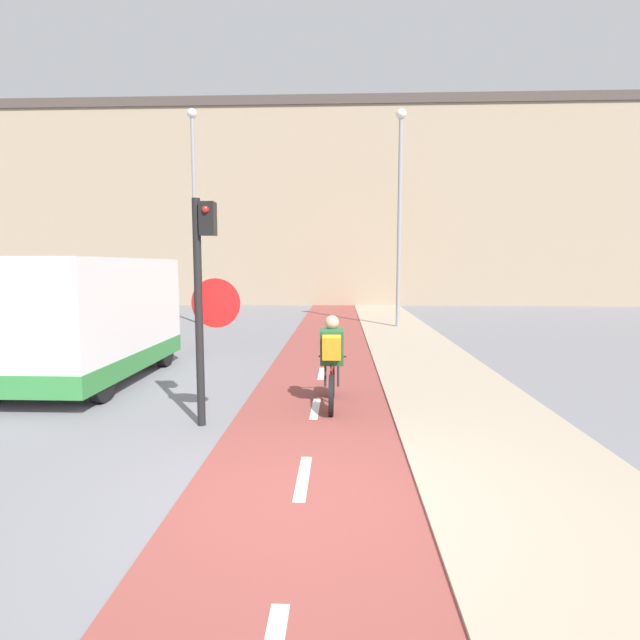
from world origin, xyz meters
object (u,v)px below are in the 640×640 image
object	(u,v)px
street_lamp_far	(194,197)
street_lamp_sidewalk	(400,198)
traffic_light_pole	(204,287)
van	(88,321)
cyclist_near	(332,363)

from	to	relation	value
street_lamp_far	street_lamp_sidewalk	xyz separation A→B (m)	(7.55, -1.20, -0.24)
street_lamp_sidewalk	traffic_light_pole	bearing A→B (deg)	-109.31
traffic_light_pole	street_lamp_far	world-z (taller)	street_lamp_far
street_lamp_far	van	size ratio (longest dim) A/B	1.78
van	street_lamp_far	bearing A→B (deg)	94.34
street_lamp_far	van	distance (m)	10.39
cyclist_near	traffic_light_pole	bearing A→B (deg)	-150.23
cyclist_near	street_lamp_sidewalk	bearing A→B (deg)	77.86
traffic_light_pole	street_lamp_far	distance (m)	13.11
street_lamp_sidewalk	cyclist_near	distance (m)	11.00
traffic_light_pole	van	distance (m)	3.96
street_lamp_sidewalk	street_lamp_far	bearing A→B (deg)	170.98
traffic_light_pole	van	bearing A→B (deg)	139.19
traffic_light_pole	street_lamp_sidewalk	bearing A→B (deg)	70.69
traffic_light_pole	van	size ratio (longest dim) A/B	0.69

